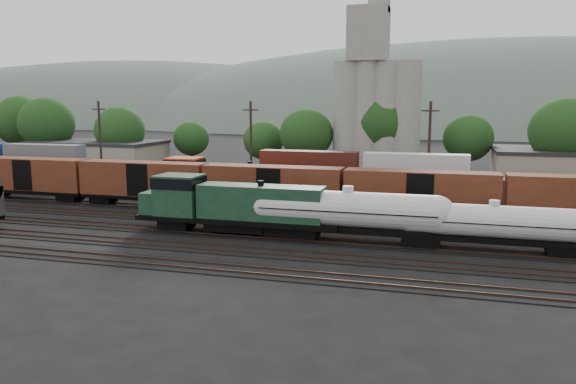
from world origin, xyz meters
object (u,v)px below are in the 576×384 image
(tank_car_a, at_px, (348,211))
(grain_silo, at_px, (375,106))
(orange_locomotive, at_px, (223,179))
(green_locomotive, at_px, (226,204))

(tank_car_a, xyz_separation_m, grain_silo, (-3.03, 41.00, 8.51))
(tank_car_a, relative_size, grain_silo, 0.61)
(tank_car_a, relative_size, orange_locomotive, 0.89)
(green_locomotive, relative_size, tank_car_a, 1.07)
(tank_car_a, bearing_deg, orange_locomotive, 139.54)
(green_locomotive, bearing_deg, tank_car_a, 0.00)
(green_locomotive, xyz_separation_m, tank_car_a, (11.09, 0.00, -0.09))
(tank_car_a, height_order, orange_locomotive, orange_locomotive)
(green_locomotive, relative_size, orange_locomotive, 0.95)
(orange_locomotive, bearing_deg, grain_silo, 60.75)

